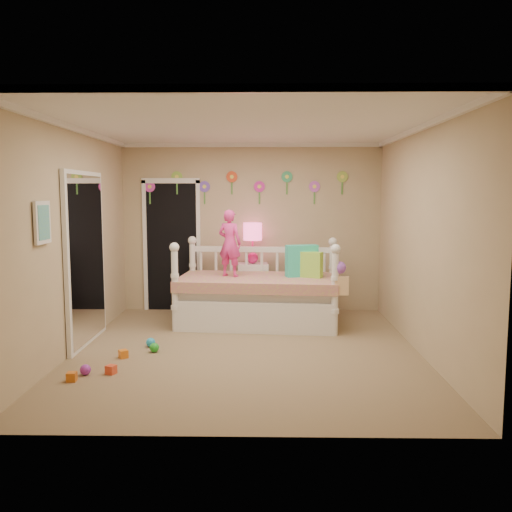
{
  "coord_description": "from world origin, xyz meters",
  "views": [
    {
      "loc": [
        0.22,
        -6.15,
        1.83
      ],
      "look_at": [
        0.1,
        0.6,
        1.05
      ],
      "focal_mm": 37.85,
      "sensor_mm": 36.0,
      "label": 1
    }
  ],
  "objects_px": {
    "nightstand": "(253,288)",
    "daybed": "(258,282)",
    "table_lamp": "(253,237)",
    "child": "(230,243)"
  },
  "relations": [
    {
      "from": "daybed",
      "to": "child",
      "type": "relative_size",
      "value": 2.38
    },
    {
      "from": "child",
      "to": "table_lamp",
      "type": "xyz_separation_m",
      "value": [
        0.3,
        0.69,
        0.04
      ]
    },
    {
      "from": "nightstand",
      "to": "daybed",
      "type": "bearing_deg",
      "value": -87.47
    },
    {
      "from": "daybed",
      "to": "table_lamp",
      "type": "bearing_deg",
      "value": 102.3
    },
    {
      "from": "nightstand",
      "to": "table_lamp",
      "type": "height_order",
      "value": "table_lamp"
    },
    {
      "from": "nightstand",
      "to": "table_lamp",
      "type": "relative_size",
      "value": 1.23
    },
    {
      "from": "daybed",
      "to": "nightstand",
      "type": "height_order",
      "value": "daybed"
    },
    {
      "from": "child",
      "to": "daybed",
      "type": "bearing_deg",
      "value": -161.67
    },
    {
      "from": "child",
      "to": "nightstand",
      "type": "relative_size",
      "value": 1.22
    },
    {
      "from": "daybed",
      "to": "nightstand",
      "type": "xyz_separation_m",
      "value": [
        -0.09,
        0.72,
        -0.22
      ]
    }
  ]
}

